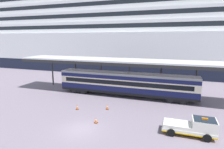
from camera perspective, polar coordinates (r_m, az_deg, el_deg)
The scene contains 8 objects.
ground_plane at distance 21.82m, azimuth -9.61°, elevation -16.11°, with size 400.00×400.00×0.00m, color slate.
cruise_ship at distance 68.08m, azimuth -1.58°, elevation 13.81°, with size 162.78×31.60×40.59m.
platform_canopy at distance 32.12m, azimuth 4.33°, elevation 3.92°, with size 39.58×5.72×6.30m.
train_carriage at distance 32.33m, azimuth 4.02°, elevation -2.66°, with size 23.53×2.81×4.11m.
service_truck at distance 21.70m, azimuth 23.58°, elevation -14.17°, with size 5.20×2.26×2.02m.
traffic_cone_near at distance 27.36m, azimuth -10.49°, elevation -9.71°, with size 0.36×0.36×0.65m.
traffic_cone_mid at distance 22.96m, azimuth -4.90°, elevation -13.65°, with size 0.36×0.36×0.68m.
traffic_cone_far at distance 26.93m, azimuth -1.43°, elevation -9.74°, with size 0.36×0.36×0.76m.
Camera 1 is at (9.63, -16.95, 9.82)m, focal length 30.18 mm.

